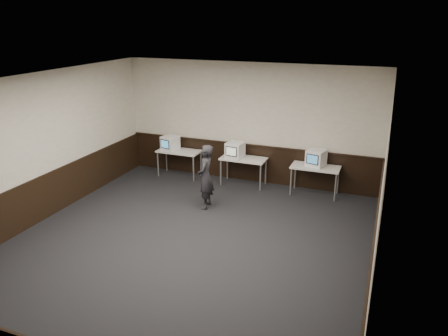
{
  "coord_description": "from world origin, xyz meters",
  "views": [
    {
      "loc": [
        3.47,
        -6.82,
        4.3
      ],
      "look_at": [
        0.22,
        1.6,
        1.15
      ],
      "focal_mm": 35.0,
      "sensor_mm": 36.0,
      "label": 1
    }
  ],
  "objects_px": {
    "emac_center": "(235,150)",
    "desk_right": "(315,169)",
    "emac_right": "(316,158)",
    "desk_center": "(243,161)",
    "desk_left": "(179,153)",
    "emac_left": "(170,143)",
    "person": "(206,177)"
  },
  "relations": [
    {
      "from": "desk_center",
      "to": "desk_right",
      "type": "bearing_deg",
      "value": 0.0
    },
    {
      "from": "person",
      "to": "desk_right",
      "type": "bearing_deg",
      "value": 118.54
    },
    {
      "from": "desk_center",
      "to": "emac_center",
      "type": "relative_size",
      "value": 2.45
    },
    {
      "from": "emac_left",
      "to": "person",
      "type": "xyz_separation_m",
      "value": [
        1.79,
        -1.66,
        -0.19
      ]
    },
    {
      "from": "emac_center",
      "to": "person",
      "type": "relative_size",
      "value": 0.32
    },
    {
      "from": "desk_right",
      "to": "emac_left",
      "type": "height_order",
      "value": "emac_left"
    },
    {
      "from": "desk_center",
      "to": "emac_right",
      "type": "bearing_deg",
      "value": 1.35
    },
    {
      "from": "desk_left",
      "to": "desk_center",
      "type": "height_order",
      "value": "same"
    },
    {
      "from": "emac_center",
      "to": "desk_right",
      "type": "bearing_deg",
      "value": 7.48
    },
    {
      "from": "emac_center",
      "to": "emac_right",
      "type": "height_order",
      "value": "same"
    },
    {
      "from": "desk_left",
      "to": "desk_right",
      "type": "height_order",
      "value": "same"
    },
    {
      "from": "person",
      "to": "desk_center",
      "type": "bearing_deg",
      "value": 159.7
    },
    {
      "from": "desk_right",
      "to": "emac_center",
      "type": "xyz_separation_m",
      "value": [
        -2.12,
        -0.05,
        0.28
      ]
    },
    {
      "from": "desk_left",
      "to": "person",
      "type": "distance_m",
      "value": 2.31
    },
    {
      "from": "emac_left",
      "to": "emac_center",
      "type": "height_order",
      "value": "emac_center"
    },
    {
      "from": "desk_center",
      "to": "emac_left",
      "type": "bearing_deg",
      "value": -178.69
    },
    {
      "from": "desk_left",
      "to": "emac_right",
      "type": "height_order",
      "value": "emac_right"
    },
    {
      "from": "desk_left",
      "to": "desk_right",
      "type": "distance_m",
      "value": 3.8
    },
    {
      "from": "desk_left",
      "to": "emac_left",
      "type": "distance_m",
      "value": 0.37
    },
    {
      "from": "desk_right",
      "to": "emac_center",
      "type": "relative_size",
      "value": 2.45
    },
    {
      "from": "desk_center",
      "to": "emac_center",
      "type": "xyz_separation_m",
      "value": [
        -0.22,
        -0.05,
        0.28
      ]
    },
    {
      "from": "emac_left",
      "to": "emac_right",
      "type": "height_order",
      "value": "emac_right"
    },
    {
      "from": "desk_center",
      "to": "person",
      "type": "distance_m",
      "value": 1.75
    },
    {
      "from": "desk_center",
      "to": "emac_center",
      "type": "height_order",
      "value": "emac_center"
    },
    {
      "from": "desk_left",
      "to": "desk_right",
      "type": "xyz_separation_m",
      "value": [
        3.8,
        0.0,
        0.0
      ]
    },
    {
      "from": "desk_right",
      "to": "emac_left",
      "type": "relative_size",
      "value": 2.37
    },
    {
      "from": "desk_left",
      "to": "person",
      "type": "height_order",
      "value": "person"
    },
    {
      "from": "emac_left",
      "to": "desk_right",
      "type": "bearing_deg",
      "value": 14.55
    },
    {
      "from": "desk_left",
      "to": "desk_right",
      "type": "bearing_deg",
      "value": 0.0
    },
    {
      "from": "emac_center",
      "to": "person",
      "type": "bearing_deg",
      "value": -88.35
    },
    {
      "from": "emac_left",
      "to": "emac_center",
      "type": "xyz_separation_m",
      "value": [
        1.92,
        -0.0,
        0.01
      ]
    },
    {
      "from": "desk_center",
      "to": "desk_right",
      "type": "xyz_separation_m",
      "value": [
        1.9,
        0.0,
        0.0
      ]
    }
  ]
}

